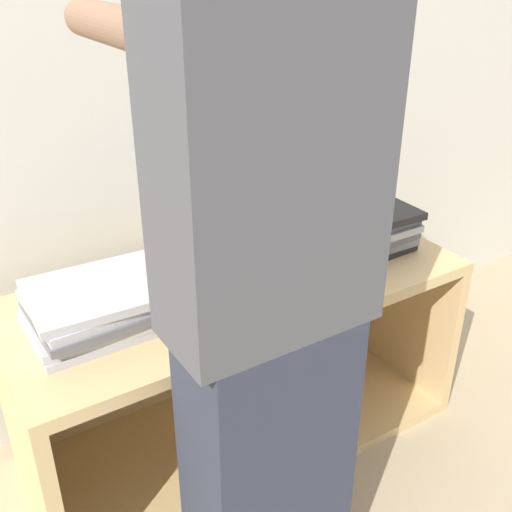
{
  "coord_description": "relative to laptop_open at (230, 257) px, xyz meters",
  "views": [
    {
      "loc": [
        -0.76,
        -1.0,
        1.42
      ],
      "look_at": [
        0.0,
        0.2,
        0.69
      ],
      "focal_mm": 42.0,
      "sensor_mm": 36.0,
      "label": 1
    }
  ],
  "objects": [
    {
      "name": "ground_plane",
      "position": [
        0.0,
        -0.34,
        -0.63
      ],
      "size": [
        12.0,
        12.0,
        0.0
      ],
      "primitive_type": "plane",
      "color": "tan"
    },
    {
      "name": "wall_back",
      "position": [
        0.0,
        0.33,
        0.57
      ],
      "size": [
        8.0,
        0.05,
        2.4
      ],
      "color": "beige",
      "rests_on": "ground_plane"
    },
    {
      "name": "cart",
      "position": [
        0.0,
        0.01,
        -0.34
      ],
      "size": [
        1.33,
        0.57,
        0.57
      ],
      "color": "tan",
      "rests_on": "ground_plane"
    },
    {
      "name": "laptop_open",
      "position": [
        0.0,
        0.0,
        0.0
      ],
      "size": [
        0.37,
        0.34,
        0.29
      ],
      "color": "#B7B7BC",
      "rests_on": "cart"
    },
    {
      "name": "laptop_stack_left",
      "position": [
        -0.4,
        -0.06,
        -0.0
      ],
      "size": [
        0.39,
        0.3,
        0.11
      ],
      "color": "#B7B7BC",
      "rests_on": "cart"
    },
    {
      "name": "laptop_stack_right",
      "position": [
        0.4,
        -0.06,
        0.01
      ],
      "size": [
        0.39,
        0.29,
        0.14
      ],
      "color": "#232326",
      "rests_on": "cart"
    },
    {
      "name": "person",
      "position": [
        -0.22,
        -0.53,
        0.18
      ],
      "size": [
        0.4,
        0.53,
        1.61
      ],
      "color": "#2D3342",
      "rests_on": "ground_plane"
    },
    {
      "name": "inventory_tag",
      "position": [
        0.4,
        -0.13,
        0.08
      ],
      "size": [
        0.06,
        0.02,
        0.01
      ],
      "color": "red",
      "rests_on": "laptop_stack_right"
    }
  ]
}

